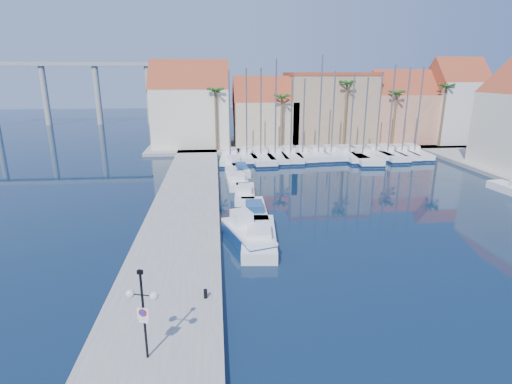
# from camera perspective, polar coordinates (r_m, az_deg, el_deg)

# --- Properties ---
(ground) EXTENTS (260.00, 260.00, 0.00)m
(ground) POSITION_cam_1_polar(r_m,az_deg,el_deg) (23.25, 10.56, -14.08)
(ground) COLOR black
(ground) RESTS_ON ground
(quay_west) EXTENTS (6.00, 77.00, 0.50)m
(quay_west) POSITION_cam_1_polar(r_m,az_deg,el_deg) (34.73, -10.24, -3.07)
(quay_west) COLOR gray
(quay_west) RESTS_ON ground
(shore_north) EXTENTS (54.00, 16.00, 0.50)m
(shore_north) POSITION_cam_1_polar(r_m,az_deg,el_deg) (69.99, 7.70, 6.90)
(shore_north) COLOR gray
(shore_north) RESTS_ON ground
(lamp_post) EXTENTS (1.32, 0.62, 4.00)m
(lamp_post) POSITION_cam_1_polar(r_m,az_deg,el_deg) (16.90, -15.90, -14.78)
(lamp_post) COLOR black
(lamp_post) RESTS_ON quay_west
(bollard) EXTENTS (0.20, 0.20, 0.49)m
(bollard) POSITION_cam_1_polar(r_m,az_deg,el_deg) (21.58, -7.23, -14.22)
(bollard) COLOR black
(bollard) RESTS_ON quay_west
(fishing_boat) EXTENTS (3.63, 6.30, 2.09)m
(fishing_boat) POSITION_cam_1_polar(r_m,az_deg,el_deg) (28.81, -1.35, -6.01)
(fishing_boat) COLOR navy
(fishing_boat) RESTS_ON ground
(motorboat_west_0) EXTENTS (3.06, 7.58, 1.40)m
(motorboat_west_0) POSITION_cam_1_polar(r_m,az_deg,el_deg) (28.84, 0.41, -6.39)
(motorboat_west_0) COLOR white
(motorboat_west_0) RESTS_ON ground
(motorboat_west_1) EXTENTS (2.21, 6.34, 1.40)m
(motorboat_west_1) POSITION_cam_1_polar(r_m,az_deg,el_deg) (34.09, -0.28, -2.71)
(motorboat_west_1) COLOR white
(motorboat_west_1) RESTS_ON ground
(motorboat_west_2) EXTENTS (2.28, 5.88, 1.40)m
(motorboat_west_2) POSITION_cam_1_polar(r_m,az_deg,el_deg) (39.17, -1.61, -0.15)
(motorboat_west_2) COLOR white
(motorboat_west_2) RESTS_ON ground
(motorboat_west_3) EXTENTS (2.40, 6.79, 1.40)m
(motorboat_west_3) POSITION_cam_1_polar(r_m,az_deg,el_deg) (44.17, -2.76, 1.76)
(motorboat_west_3) COLOR white
(motorboat_west_3) RESTS_ON ground
(motorboat_west_4) EXTENTS (2.11, 5.29, 1.40)m
(motorboat_west_4) POSITION_cam_1_polar(r_m,az_deg,el_deg) (48.86, -2.19, 3.21)
(motorboat_west_4) COLOR white
(motorboat_west_4) RESTS_ON ground
(motorboat_west_5) EXTENTS (2.48, 7.23, 1.40)m
(motorboat_west_5) POSITION_cam_1_polar(r_m,az_deg,el_deg) (53.14, -3.22, 4.28)
(motorboat_west_5) COLOR white
(motorboat_west_5) RESTS_ON ground
(sailboat_0) EXTENTS (3.22, 9.66, 12.19)m
(sailboat_0) POSITION_cam_1_polar(r_m,az_deg,el_deg) (56.06, -3.67, 5.00)
(sailboat_0) COLOR white
(sailboat_0) RESTS_ON ground
(sailboat_1) EXTENTS (2.56, 8.63, 12.49)m
(sailboat_1) POSITION_cam_1_polar(r_m,az_deg,el_deg) (57.06, -1.38, 5.25)
(sailboat_1) COLOR white
(sailboat_1) RESTS_ON ground
(sailboat_2) EXTENTS (3.57, 11.25, 12.53)m
(sailboat_2) POSITION_cam_1_polar(r_m,az_deg,el_deg) (56.69, 0.57, 5.14)
(sailboat_2) COLOR white
(sailboat_2) RESTS_ON ground
(sailboat_3) EXTENTS (2.85, 10.04, 13.70)m
(sailboat_3) POSITION_cam_1_polar(r_m,az_deg,el_deg) (57.29, 2.65, 5.27)
(sailboat_3) COLOR white
(sailboat_3) RESTS_ON ground
(sailboat_4) EXTENTS (2.96, 10.04, 11.12)m
(sailboat_4) POSITION_cam_1_polar(r_m,az_deg,el_deg) (57.80, 4.86, 5.30)
(sailboat_4) COLOR white
(sailboat_4) RESTS_ON ground
(sailboat_5) EXTENTS (2.83, 8.96, 11.12)m
(sailboat_5) POSITION_cam_1_polar(r_m,az_deg,el_deg) (58.11, 6.52, 5.33)
(sailboat_5) COLOR white
(sailboat_5) RESTS_ON ground
(sailboat_6) EXTENTS (2.29, 8.37, 14.21)m
(sailboat_6) POSITION_cam_1_polar(r_m,az_deg,el_deg) (58.71, 8.76, 5.42)
(sailboat_6) COLOR white
(sailboat_6) RESTS_ON ground
(sailboat_7) EXTENTS (2.80, 8.51, 12.11)m
(sailboat_7) POSITION_cam_1_polar(r_m,az_deg,el_deg) (59.37, 10.51, 5.42)
(sailboat_7) COLOR white
(sailboat_7) RESTS_ON ground
(sailboat_8) EXTENTS (3.09, 10.26, 11.84)m
(sailboat_8) POSITION_cam_1_polar(r_m,az_deg,el_deg) (59.67, 12.98, 5.30)
(sailboat_8) COLOR white
(sailboat_8) RESTS_ON ground
(sailboat_9) EXTENTS (4.04, 12.04, 11.35)m
(sailboat_9) POSITION_cam_1_polar(r_m,az_deg,el_deg) (59.26, 14.78, 5.08)
(sailboat_9) COLOR white
(sailboat_9) RESTS_ON ground
(sailboat_10) EXTENTS (2.65, 8.64, 12.01)m
(sailboat_10) POSITION_cam_1_polar(r_m,az_deg,el_deg) (61.49, 16.54, 5.39)
(sailboat_10) COLOR white
(sailboat_10) RESTS_ON ground
(sailboat_11) EXTENTS (2.90, 10.52, 13.02)m
(sailboat_11) POSITION_cam_1_polar(r_m,az_deg,el_deg) (61.84, 18.02, 5.30)
(sailboat_11) COLOR white
(sailboat_11) RESTS_ON ground
(sailboat_12) EXTENTS (2.72, 9.10, 12.64)m
(sailboat_12) POSITION_cam_1_polar(r_m,az_deg,el_deg) (62.72, 19.90, 5.29)
(sailboat_12) COLOR white
(sailboat_12) RESTS_ON ground
(sailboat_13) EXTENTS (3.03, 9.41, 12.71)m
(sailboat_13) POSITION_cam_1_polar(r_m,az_deg,el_deg) (63.86, 21.49, 5.31)
(sailboat_13) COLOR white
(sailboat_13) RESTS_ON ground
(building_0) EXTENTS (12.30, 9.00, 13.50)m
(building_0) POSITION_cam_1_polar(r_m,az_deg,el_deg) (66.47, -9.28, 11.79)
(building_0) COLOR #ECE4C5
(building_0) RESTS_ON shore_north
(building_1) EXTENTS (10.30, 8.00, 11.00)m
(building_1) POSITION_cam_1_polar(r_m,az_deg,el_deg) (66.95, 1.26, 10.97)
(building_1) COLOR tan
(building_1) RESTS_ON shore_north
(building_2) EXTENTS (14.20, 10.20, 11.50)m
(building_2) POSITION_cam_1_polar(r_m,az_deg,el_deg) (70.02, 10.33, 11.75)
(building_2) COLOR #9F8262
(building_2) RESTS_ON shore_north
(building_3) EXTENTS (10.30, 8.00, 12.00)m
(building_3) POSITION_cam_1_polar(r_m,az_deg,el_deg) (73.32, 19.76, 10.96)
(building_3) COLOR tan
(building_3) RESTS_ON shore_north
(building_4) EXTENTS (8.30, 8.00, 14.00)m
(building_4) POSITION_cam_1_polar(r_m,az_deg,el_deg) (76.63, 26.37, 11.26)
(building_4) COLOR silver
(building_4) RESTS_ON shore_north
(palm_0) EXTENTS (2.60, 2.60, 10.15)m
(palm_0) POSITION_cam_1_polar(r_m,az_deg,el_deg) (61.21, -5.82, 13.93)
(palm_0) COLOR brown
(palm_0) RESTS_ON shore_north
(palm_1) EXTENTS (2.60, 2.60, 9.15)m
(palm_1) POSITION_cam_1_polar(r_m,az_deg,el_deg) (62.08, 3.73, 13.14)
(palm_1) COLOR brown
(palm_1) RESTS_ON shore_north
(palm_2) EXTENTS (2.60, 2.60, 11.15)m
(palm_2) POSITION_cam_1_polar(r_m,az_deg,el_deg) (64.38, 12.87, 14.57)
(palm_2) COLOR brown
(palm_2) RESTS_ON shore_north
(palm_3) EXTENTS (2.60, 2.60, 9.65)m
(palm_3) POSITION_cam_1_polar(r_m,az_deg,el_deg) (67.35, 19.43, 12.93)
(palm_3) COLOR brown
(palm_3) RESTS_ON shore_north
(palm_4) EXTENTS (2.60, 2.60, 10.65)m
(palm_4) POSITION_cam_1_polar(r_m,az_deg,el_deg) (71.03, 25.53, 13.19)
(palm_4) COLOR brown
(palm_4) RESTS_ON shore_north
(viaduct) EXTENTS (48.00, 2.20, 14.45)m
(viaduct) POSITION_cam_1_polar(r_m,az_deg,el_deg) (106.41, -24.59, 14.26)
(viaduct) COLOR #9E9E99
(viaduct) RESTS_ON ground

